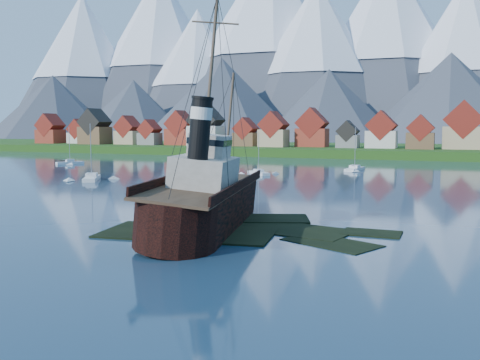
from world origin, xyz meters
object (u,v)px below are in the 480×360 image
at_px(tugboat_wreck, 210,197).
at_px(sailboat_a, 92,179).
at_px(sailboat_e, 355,170).
at_px(sailboat_b, 70,163).
at_px(sailboat_c, 259,173).

height_order(tugboat_wreck, sailboat_a, tugboat_wreck).
bearing_deg(sailboat_e, sailboat_b, -167.25).
height_order(tugboat_wreck, sailboat_c, tugboat_wreck).
bearing_deg(sailboat_b, sailboat_e, 38.50).
bearing_deg(sailboat_c, tugboat_wreck, -121.12).
bearing_deg(tugboat_wreck, sailboat_c, 93.74).
relative_size(sailboat_c, sailboat_e, 0.89).
xyz_separation_m(tugboat_wreck, sailboat_e, (2.56, 81.58, -2.97)).
relative_size(sailboat_a, sailboat_b, 1.07).
distance_m(tugboat_wreck, sailboat_e, 81.67).
distance_m(sailboat_b, sailboat_e, 82.69).
height_order(tugboat_wreck, sailboat_e, tugboat_wreck).
height_order(sailboat_a, sailboat_c, sailboat_a).
bearing_deg(sailboat_c, sailboat_a, 176.42).
relative_size(tugboat_wreck, sailboat_b, 2.84).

